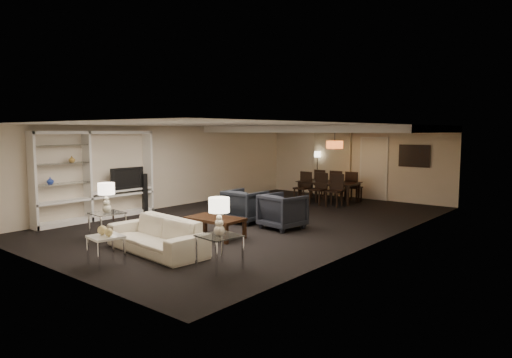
{
  "coord_description": "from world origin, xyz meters",
  "views": [
    {
      "loc": [
        7.56,
        -9.09,
        2.34
      ],
      "look_at": [
        0.0,
        0.0,
        1.1
      ],
      "focal_mm": 32.0,
      "sensor_mm": 36.0,
      "label": 1
    }
  ],
  "objects_px": {
    "side_table_left": "(108,226)",
    "chair_fr": "(354,187)",
    "table_lamp_left": "(107,198)",
    "sofa": "(157,235)",
    "floor_lamp": "(317,173)",
    "vase_blue": "(50,181)",
    "chair_fl": "(323,184)",
    "dining_table": "(328,192)",
    "chair_nm": "(318,189)",
    "marble_table": "(106,250)",
    "television": "(125,178)",
    "chair_nr": "(334,190)",
    "coffee_table": "(215,227)",
    "armchair_right": "(283,211)",
    "vase_amber": "(72,159)",
    "floor_speaker": "(145,194)",
    "table_lamp_right": "(219,217)",
    "armchair_left": "(245,206)",
    "chair_nl": "(302,187)",
    "side_table_right": "(219,252)",
    "pendant_light": "(335,145)",
    "chair_fm": "(338,185)"
  },
  "relations": [
    {
      "from": "side_table_left",
      "to": "chair_fr",
      "type": "height_order",
      "value": "chair_fr"
    },
    {
      "from": "table_lamp_left",
      "to": "side_table_left",
      "type": "bearing_deg",
      "value": 0.0
    },
    {
      "from": "sofa",
      "to": "side_table_left",
      "type": "relative_size",
      "value": 3.64
    },
    {
      "from": "chair_fr",
      "to": "floor_lamp",
      "type": "xyz_separation_m",
      "value": [
        -1.82,
        0.6,
        0.3
      ]
    },
    {
      "from": "vase_blue",
      "to": "chair_fl",
      "type": "relative_size",
      "value": 0.17
    },
    {
      "from": "dining_table",
      "to": "chair_nm",
      "type": "bearing_deg",
      "value": -95.08
    },
    {
      "from": "marble_table",
      "to": "television",
      "type": "bearing_deg",
      "value": 141.69
    },
    {
      "from": "chair_nr",
      "to": "side_table_left",
      "type": "bearing_deg",
      "value": -106.82
    },
    {
      "from": "coffee_table",
      "to": "floor_lamp",
      "type": "bearing_deg",
      "value": 104.86
    },
    {
      "from": "dining_table",
      "to": "vase_blue",
      "type": "bearing_deg",
      "value": -117.05
    },
    {
      "from": "chair_fr",
      "to": "armchair_right",
      "type": "bearing_deg",
      "value": 96.78
    },
    {
      "from": "television",
      "to": "chair_fl",
      "type": "distance_m",
      "value": 6.84
    },
    {
      "from": "coffee_table",
      "to": "chair_fr",
      "type": "distance_m",
      "value": 6.66
    },
    {
      "from": "vase_amber",
      "to": "marble_table",
      "type": "bearing_deg",
      "value": -21.24
    },
    {
      "from": "side_table_left",
      "to": "floor_speaker",
      "type": "distance_m",
      "value": 3.13
    },
    {
      "from": "floor_lamp",
      "to": "chair_fr",
      "type": "bearing_deg",
      "value": -18.25
    },
    {
      "from": "table_lamp_right",
      "to": "floor_speaker",
      "type": "height_order",
      "value": "table_lamp_right"
    },
    {
      "from": "table_lamp_right",
      "to": "floor_lamp",
      "type": "distance_m",
      "value": 9.57
    },
    {
      "from": "dining_table",
      "to": "floor_lamp",
      "type": "relative_size",
      "value": 1.21
    },
    {
      "from": "armchair_left",
      "to": "dining_table",
      "type": "relative_size",
      "value": 0.48
    },
    {
      "from": "dining_table",
      "to": "chair_nm",
      "type": "distance_m",
      "value": 0.67
    },
    {
      "from": "armchair_right",
      "to": "dining_table",
      "type": "distance_m",
      "value": 4.5
    },
    {
      "from": "armchair_left",
      "to": "television",
      "type": "relative_size",
      "value": 0.9
    },
    {
      "from": "chair_fr",
      "to": "dining_table",
      "type": "bearing_deg",
      "value": 46.0
    },
    {
      "from": "coffee_table",
      "to": "chair_nr",
      "type": "relative_size",
      "value": 1.24
    },
    {
      "from": "coffee_table",
      "to": "floor_lamp",
      "type": "relative_size",
      "value": 0.78
    },
    {
      "from": "chair_nl",
      "to": "chair_fr",
      "type": "bearing_deg",
      "value": 50.04
    },
    {
      "from": "vase_blue",
      "to": "chair_fl",
      "type": "bearing_deg",
      "value": 73.24
    },
    {
      "from": "floor_speaker",
      "to": "floor_lamp",
      "type": "xyz_separation_m",
      "value": [
        1.72,
        6.42,
        0.23
      ]
    },
    {
      "from": "side_table_right",
      "to": "chair_fl",
      "type": "height_order",
      "value": "chair_fl"
    },
    {
      "from": "vase_blue",
      "to": "table_lamp_right",
      "type": "bearing_deg",
      "value": 1.86
    },
    {
      "from": "table_lamp_left",
      "to": "table_lamp_right",
      "type": "height_order",
      "value": "same"
    },
    {
      "from": "pendant_light",
      "to": "side_table_right",
      "type": "bearing_deg",
      "value": -74.89
    },
    {
      "from": "chair_nl",
      "to": "chair_fl",
      "type": "bearing_deg",
      "value": 92.75
    },
    {
      "from": "pendant_light",
      "to": "armchair_right",
      "type": "distance_m",
      "value": 4.22
    },
    {
      "from": "chair_nm",
      "to": "side_table_right",
      "type": "bearing_deg",
      "value": -68.89
    },
    {
      "from": "pendant_light",
      "to": "chair_nr",
      "type": "xyz_separation_m",
      "value": [
        0.13,
        -0.2,
        -1.41
      ]
    },
    {
      "from": "chair_nr",
      "to": "chair_nl",
      "type": "bearing_deg",
      "value": 176.12
    },
    {
      "from": "coffee_table",
      "to": "table_lamp_left",
      "type": "bearing_deg",
      "value": -136.74
    },
    {
      "from": "floor_speaker",
      "to": "chair_fm",
      "type": "height_order",
      "value": "floor_speaker"
    },
    {
      "from": "sofa",
      "to": "chair_nm",
      "type": "relative_size",
      "value": 2.26
    },
    {
      "from": "armchair_right",
      "to": "chair_fr",
      "type": "relative_size",
      "value": 0.92
    },
    {
      "from": "floor_speaker",
      "to": "chair_fl",
      "type": "relative_size",
      "value": 1.13
    },
    {
      "from": "armchair_right",
      "to": "dining_table",
      "type": "bearing_deg",
      "value": -65.27
    },
    {
      "from": "coffee_table",
      "to": "armchair_right",
      "type": "height_order",
      "value": "armchair_right"
    },
    {
      "from": "chair_fl",
      "to": "floor_lamp",
      "type": "distance_m",
      "value": 0.92
    },
    {
      "from": "pendant_light",
      "to": "coffee_table",
      "type": "distance_m",
      "value": 5.81
    },
    {
      "from": "armchair_left",
      "to": "vase_blue",
      "type": "height_order",
      "value": "vase_blue"
    },
    {
      "from": "floor_lamp",
      "to": "side_table_right",
      "type": "bearing_deg",
      "value": -67.74
    },
    {
      "from": "pendant_light",
      "to": "armchair_right",
      "type": "bearing_deg",
      "value": -77.82
    }
  ]
}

